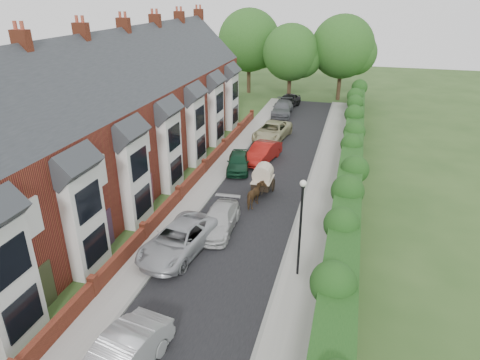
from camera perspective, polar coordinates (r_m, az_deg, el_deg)
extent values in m
plane|color=#2D4C1E|center=(19.34, -4.73, -17.83)|extent=(140.00, 140.00, 0.00)
cube|color=black|center=(28.20, 1.85, -3.11)|extent=(6.00, 58.00, 0.02)
cube|color=#989690|center=(27.64, 10.16, -4.00)|extent=(2.20, 58.00, 0.12)
cube|color=#989690|center=(29.21, -5.51, -2.10)|extent=(1.70, 58.00, 0.12)
cube|color=gray|center=(27.72, 8.00, -3.74)|extent=(0.18, 58.00, 0.13)
cube|color=gray|center=(28.96, -4.03, -2.28)|extent=(0.18, 58.00, 0.13)
cube|color=#133B12|center=(27.05, 14.13, -2.19)|extent=(1.50, 58.00, 2.50)
cube|color=maroon|center=(30.10, -18.41, 4.13)|extent=(8.00, 40.00, 6.50)
cube|color=#2A2D32|center=(29.22, -19.25, 10.12)|extent=(8.00, 40.20, 8.00)
cube|color=white|center=(18.82, -28.44, -12.43)|extent=(0.70, 2.40, 5.20)
cube|color=black|center=(19.28, -26.88, -15.61)|extent=(0.06, 1.80, 1.60)
cube|color=black|center=(17.95, -28.31, -9.61)|extent=(0.06, 1.80, 1.60)
cube|color=#3F2D2D|center=(21.07, -24.41, -12.63)|extent=(0.08, 0.90, 2.10)
cube|color=white|center=(19.31, -26.25, -4.72)|extent=(0.12, 1.20, 1.60)
cube|color=white|center=(21.97, -19.86, -5.44)|extent=(0.70, 2.40, 5.20)
cube|color=black|center=(22.36, -18.64, -8.28)|extent=(0.06, 1.80, 1.60)
cube|color=black|center=(21.23, -19.49, -2.78)|extent=(0.06, 1.80, 1.60)
cube|color=#2A2D32|center=(20.82, -21.35, 1.85)|extent=(1.70, 2.60, 1.70)
cube|color=#3F2D2D|center=(24.35, -17.24, -6.22)|extent=(0.08, 0.90, 2.10)
cube|color=white|center=(22.83, -18.36, 0.95)|extent=(0.12, 1.20, 1.60)
cube|color=white|center=(25.70, -13.74, -0.26)|extent=(0.70, 2.40, 5.20)
cube|color=black|center=(26.04, -12.77, -2.75)|extent=(0.06, 1.80, 1.60)
cube|color=black|center=(25.07, -13.27, 2.15)|extent=(0.06, 1.80, 1.60)
cube|color=#2A2D32|center=(24.73, -14.73, 6.13)|extent=(1.70, 2.60, 1.70)
cube|color=#3F2D2D|center=(28.15, -12.00, -1.36)|extent=(0.08, 0.90, 2.10)
cube|color=white|center=(26.82, -12.68, 5.02)|extent=(0.12, 1.20, 1.60)
cube|color=white|center=(29.81, -9.25, 3.56)|extent=(0.70, 2.40, 5.20)
cube|color=black|center=(30.11, -8.46, 1.37)|extent=(0.06, 1.80, 1.60)
cube|color=black|center=(29.27, -8.74, 5.70)|extent=(0.06, 1.80, 1.60)
cube|color=#2A2D32|center=(28.98, -9.92, 9.15)|extent=(1.70, 2.60, 1.70)
cube|color=#3F2D2D|center=(32.27, -8.07, 2.31)|extent=(0.08, 0.90, 2.10)
cube|color=white|center=(31.11, -8.48, 7.98)|extent=(0.12, 1.20, 1.60)
cube|color=white|center=(34.16, -5.85, 6.42)|extent=(0.70, 2.40, 5.20)
cube|color=black|center=(34.42, -5.19, 4.48)|extent=(0.06, 1.80, 1.60)
cube|color=black|center=(33.69, -5.34, 8.32)|extent=(0.06, 1.80, 1.60)
cube|color=#2A2D32|center=(33.43, -6.31, 11.34)|extent=(1.70, 2.60, 1.70)
cube|color=#3F2D2D|center=(36.61, -5.04, 5.12)|extent=(0.08, 0.90, 2.10)
cube|color=white|center=(35.58, -5.28, 10.17)|extent=(0.12, 1.20, 1.60)
cube|color=white|center=(38.67, -3.21, 8.61)|extent=(0.70, 2.40, 5.20)
cube|color=black|center=(38.89, -2.64, 6.87)|extent=(0.06, 1.80, 1.60)
cube|color=black|center=(38.25, -2.71, 10.31)|extent=(0.06, 1.80, 1.60)
cube|color=#2A2D32|center=(38.03, -3.53, 12.99)|extent=(1.70, 2.60, 1.70)
cube|color=#3F2D2D|center=(41.11, -2.64, 7.32)|extent=(0.08, 0.90, 2.10)
cube|color=white|center=(40.17, -2.77, 11.85)|extent=(0.12, 1.20, 1.60)
cube|color=white|center=(43.28, -1.10, 10.33)|extent=(0.70, 2.40, 5.20)
cube|color=black|center=(43.48, -0.61, 8.76)|extent=(0.06, 1.80, 1.60)
cube|color=black|center=(42.91, -0.62, 11.85)|extent=(0.06, 1.80, 1.60)
cube|color=#2A2D32|center=(42.71, -1.33, 14.25)|extent=(1.70, 2.60, 1.70)
cube|color=#3F2D2D|center=(45.71, -0.71, 9.07)|extent=(0.08, 0.90, 2.10)
cube|color=white|center=(44.86, -0.75, 13.17)|extent=(0.12, 1.20, 1.60)
cube|color=brown|center=(24.70, -27.00, 15.58)|extent=(0.90, 0.50, 1.60)
cylinder|color=#A04330|center=(24.76, -27.79, 17.70)|extent=(0.20, 0.20, 0.50)
cylinder|color=#A04330|center=(24.49, -27.07, 17.79)|extent=(0.20, 0.20, 0.50)
cube|color=brown|center=(28.63, -20.32, 17.49)|extent=(0.90, 0.50, 1.60)
cylinder|color=#A04330|center=(28.67, -20.95, 19.34)|extent=(0.20, 0.20, 0.50)
cylinder|color=#A04330|center=(28.44, -20.26, 19.41)|extent=(0.20, 0.20, 0.50)
cube|color=brown|center=(32.84, -15.21, 18.78)|extent=(0.90, 0.50, 1.60)
cylinder|color=#A04330|center=(32.88, -15.72, 20.40)|extent=(0.20, 0.20, 0.50)
cylinder|color=#A04330|center=(32.68, -15.08, 20.45)|extent=(0.20, 0.20, 0.50)
cube|color=brown|center=(37.25, -11.24, 19.67)|extent=(0.90, 0.50, 1.60)
cylinder|color=#A04330|center=(37.29, -11.66, 21.11)|extent=(0.20, 0.20, 0.50)
cylinder|color=#A04330|center=(37.11, -11.06, 21.14)|extent=(0.20, 0.20, 0.50)
cube|color=brown|center=(41.80, -8.08, 20.31)|extent=(0.90, 0.50, 1.60)
cylinder|color=#A04330|center=(41.83, -8.44, 21.60)|extent=(0.20, 0.20, 0.50)
cylinder|color=#A04330|center=(41.67, -7.89, 21.62)|extent=(0.20, 0.20, 0.50)
cube|color=brown|center=(46.44, -5.54, 20.78)|extent=(0.90, 0.50, 1.60)
cylinder|color=#A04330|center=(46.46, -5.84, 21.95)|extent=(0.20, 0.20, 0.50)
cylinder|color=#A04330|center=(46.32, -5.34, 21.96)|extent=(0.20, 0.20, 0.50)
cube|color=brown|center=(19.66, -23.04, -17.52)|extent=(0.30, 4.70, 0.90)
cube|color=brown|center=(22.82, -15.53, -9.97)|extent=(0.30, 4.70, 0.90)
cube|color=brown|center=(26.55, -10.21, -4.28)|extent=(0.30, 4.70, 0.90)
cube|color=brown|center=(30.65, -6.32, -0.03)|extent=(0.30, 4.70, 0.90)
cube|color=brown|center=(34.98, -3.36, 3.20)|extent=(0.30, 4.70, 0.90)
cube|color=brown|center=(39.47, -1.06, 5.70)|extent=(0.30, 4.70, 0.90)
cube|color=brown|center=(44.07, 0.78, 7.68)|extent=(0.30, 4.70, 0.90)
cube|color=brown|center=(21.10, -18.98, -13.27)|extent=(0.35, 0.35, 1.10)
cube|color=brown|center=(24.58, -12.67, -6.72)|extent=(0.35, 0.35, 1.10)
cube|color=brown|center=(28.52, -8.13, -1.82)|extent=(0.35, 0.35, 1.10)
cube|color=brown|center=(32.75, -4.75, 1.86)|extent=(0.35, 0.35, 1.10)
cube|color=brown|center=(37.17, -2.15, 4.68)|extent=(0.35, 0.35, 1.10)
cube|color=brown|center=(41.73, -0.09, 6.88)|extent=(0.35, 0.35, 1.10)
cube|color=brown|center=(46.37, 1.57, 8.64)|extent=(0.35, 0.35, 1.10)
cylinder|color=black|center=(20.42, 7.99, -7.10)|extent=(0.12, 0.12, 4.80)
cylinder|color=black|center=(19.28, 8.41, -0.86)|extent=(0.20, 0.20, 0.10)
sphere|color=silver|center=(19.22, 8.43, -0.45)|extent=(0.32, 0.32, 0.32)
cylinder|color=#332316|center=(55.07, 6.60, 12.92)|extent=(0.50, 0.50, 4.75)
sphere|color=#1C4617|center=(54.51, 6.78, 16.55)|extent=(6.80, 6.80, 6.80)
sphere|color=#1C4617|center=(54.70, 8.26, 15.79)|extent=(4.76, 4.76, 4.76)
cylinder|color=#332316|center=(56.41, 13.13, 12.99)|extent=(0.50, 0.50, 5.25)
sphere|color=#1C4617|center=(55.83, 13.52, 16.90)|extent=(7.60, 7.60, 7.60)
sphere|color=#1C4617|center=(56.18, 15.06, 16.03)|extent=(5.32, 5.32, 5.32)
cylinder|color=#332316|center=(59.07, 1.18, 14.20)|extent=(0.50, 0.50, 5.50)
sphere|color=#1C4617|center=(58.51, 1.22, 18.13)|extent=(8.00, 8.00, 8.00)
sphere|color=#1C4617|center=(58.52, 2.88, 17.34)|extent=(5.60, 5.60, 5.60)
imported|color=#AAACB2|center=(23.09, -8.16, -7.88)|extent=(3.35, 5.83, 1.53)
imported|color=silver|center=(24.92, -2.82, -5.35)|extent=(2.06, 4.63, 1.32)
imported|color=#103621|center=(33.07, -0.22, 2.47)|extent=(2.49, 4.43, 1.42)
imported|color=maroon|center=(34.83, 3.02, 3.68)|extent=(2.53, 4.89, 1.53)
imported|color=tan|center=(40.31, 4.32, 6.53)|extent=(3.25, 5.88, 1.56)
imported|color=#585B60|center=(48.61, 5.68, 9.51)|extent=(2.42, 5.30, 1.50)
imported|color=black|center=(51.78, 6.38, 10.43)|extent=(2.93, 4.99, 1.59)
imported|color=#4E351C|center=(27.48, 2.14, -2.08)|extent=(1.10, 1.95, 1.57)
cube|color=black|center=(29.21, 3.04, -0.33)|extent=(1.18, 1.96, 0.49)
cylinder|color=#C2AF96|center=(28.94, 3.07, 0.91)|extent=(1.28, 1.23, 1.28)
cube|color=#C2AF96|center=(29.11, 3.05, 0.11)|extent=(1.30, 2.01, 0.04)
cylinder|color=black|center=(30.03, 2.08, -0.43)|extent=(0.08, 0.88, 0.88)
cylinder|color=black|center=(29.79, 4.47, -0.70)|extent=(0.08, 0.88, 0.88)
cylinder|color=black|center=(28.31, 1.89, -1.04)|extent=(0.06, 1.77, 0.06)
cylinder|color=black|center=(28.17, 3.25, -1.19)|extent=(0.06, 1.77, 0.06)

